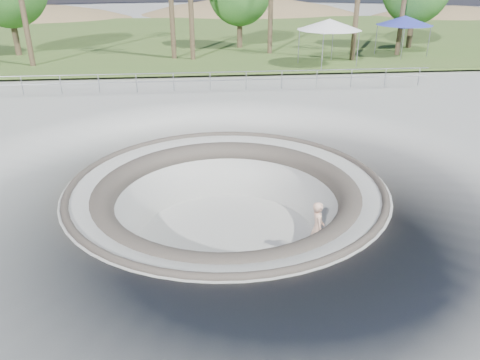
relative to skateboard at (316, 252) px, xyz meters
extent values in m
plane|color=#A1A29D|center=(-2.70, 1.49, 1.83)|extent=(180.00, 180.00, 0.00)
torus|color=#A1A29D|center=(-2.70, 1.49, -0.17)|extent=(14.00, 14.00, 4.00)
cylinder|color=#A1A29D|center=(-2.70, 1.49, -0.12)|extent=(6.60, 6.60, 0.10)
torus|color=#48443A|center=(-2.70, 1.49, 1.81)|extent=(10.24, 10.24, 0.24)
torus|color=#48443A|center=(-2.70, 1.49, 1.38)|extent=(8.91, 8.91, 0.81)
cube|color=#415D25|center=(-2.70, 35.49, 2.05)|extent=(180.00, 36.00, 0.12)
ellipsoid|color=olive|center=(-24.70, 56.49, -4.60)|extent=(50.40, 36.00, 23.40)
ellipsoid|color=olive|center=(5.30, 61.49, -6.03)|extent=(61.60, 44.00, 28.60)
ellipsoid|color=olive|center=(32.30, 53.49, -3.53)|extent=(42.00, 30.00, 19.50)
cylinder|color=gray|center=(-2.70, 13.49, 3.00)|extent=(25.00, 0.05, 0.05)
cylinder|color=gray|center=(-2.70, 13.49, 2.55)|extent=(25.00, 0.05, 0.05)
cube|color=olive|center=(0.00, 0.00, 0.01)|extent=(0.87, 0.34, 0.02)
cylinder|color=#A7A6AB|center=(0.00, 0.00, -0.03)|extent=(0.06, 0.18, 0.04)
cylinder|color=#A7A6AB|center=(0.00, 0.00, -0.03)|extent=(0.06, 0.18, 0.04)
cylinder|color=beige|center=(0.00, 0.00, -0.04)|extent=(0.07, 0.04, 0.07)
cylinder|color=beige|center=(0.00, 0.00, -0.04)|extent=(0.07, 0.04, 0.07)
cylinder|color=beige|center=(0.00, 0.00, -0.04)|extent=(0.07, 0.04, 0.07)
cylinder|color=beige|center=(0.00, 0.00, -0.04)|extent=(0.07, 0.04, 0.07)
imported|color=#D9A88C|center=(0.00, 0.00, 0.90)|extent=(0.43, 0.65, 1.77)
cylinder|color=gray|center=(4.12, 18.08, 3.22)|extent=(0.06, 0.06, 2.22)
cylinder|color=gray|center=(6.94, 18.08, 3.22)|extent=(0.06, 0.06, 2.22)
cylinder|color=gray|center=(4.12, 20.90, 3.22)|extent=(0.06, 0.06, 2.22)
cylinder|color=gray|center=(6.94, 20.90, 3.22)|extent=(0.06, 0.06, 2.22)
cube|color=silver|center=(5.53, 19.49, 4.43)|extent=(3.88, 3.88, 0.08)
cone|color=silver|center=(5.53, 19.49, 4.78)|extent=(5.63, 5.63, 0.71)
cylinder|color=gray|center=(10.81, 21.36, 3.16)|extent=(0.06, 0.06, 2.11)
cylinder|color=gray|center=(13.49, 21.36, 3.16)|extent=(0.06, 0.06, 2.11)
cylinder|color=gray|center=(10.81, 24.04, 3.16)|extent=(0.06, 0.06, 2.11)
cylinder|color=gray|center=(13.49, 24.04, 3.16)|extent=(0.06, 0.06, 2.11)
cube|color=#293196|center=(12.15, 22.70, 4.31)|extent=(3.76, 3.76, 0.08)
cone|color=#293196|center=(12.15, 22.70, 4.65)|extent=(5.25, 5.25, 0.67)
cylinder|color=brown|center=(-4.94, 23.20, 5.97)|extent=(0.36, 0.36, 7.94)
cylinder|color=brown|center=(-16.78, 25.73, 4.45)|extent=(0.44, 0.44, 4.91)
cylinder|color=brown|center=(0.37, 27.73, 4.15)|extent=(0.44, 0.44, 4.30)
cylinder|color=brown|center=(14.36, 26.23, 4.28)|extent=(0.44, 0.44, 4.57)
camera|label=1|loc=(-3.65, -12.22, 8.26)|focal=35.00mm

